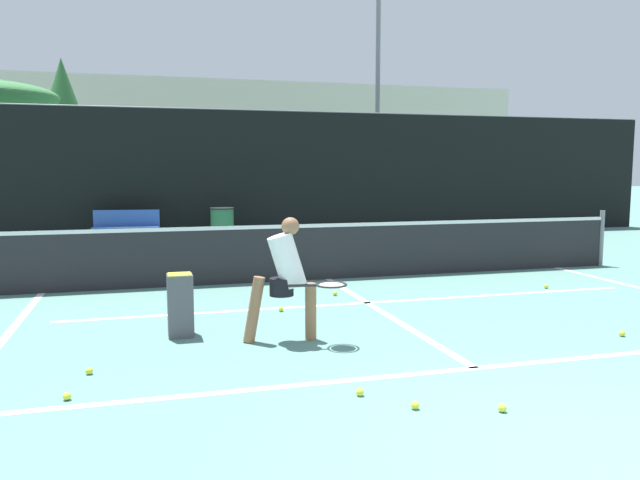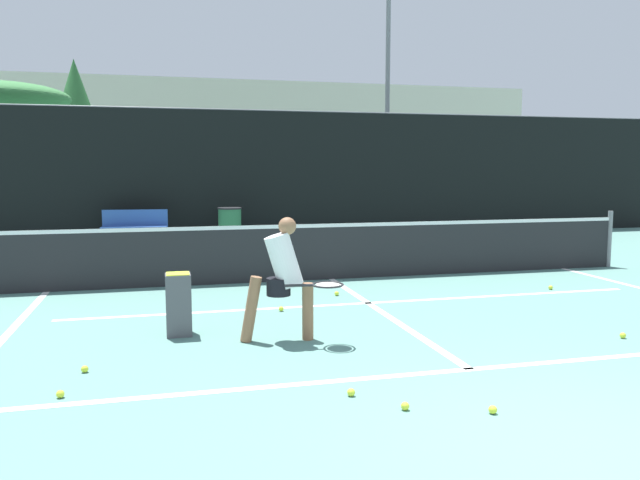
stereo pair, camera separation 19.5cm
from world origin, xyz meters
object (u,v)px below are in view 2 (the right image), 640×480
Objects in this scene: courtside_bench at (135,226)px; ball_hopper at (179,303)px; trash_bin at (230,225)px; parked_car at (219,206)px; player_practicing at (283,274)px.

ball_hopper is at bearing -79.31° from courtside_bench.
parked_car reaches higher than trash_bin.
parked_car is at bearing 88.06° from trash_bin.
player_practicing is 14.19m from parked_car.
trash_bin reaches higher than ball_hopper.
parked_car is (0.55, 14.18, -0.12)m from player_practicing.
parked_car is (0.17, 5.06, 0.17)m from trash_bin.
player_practicing is at bearing -72.94° from courtside_bench.
trash_bin is 5.06m from parked_car.
courtside_bench is (-0.81, 8.80, 0.10)m from ball_hopper.
courtside_bench is at bearing 95.29° from ball_hopper.
courtside_bench is 5.46m from parked_car.
parked_car reaches higher than player_practicing.
parked_car is at bearing 68.43° from courtside_bench.
parked_car is at bearing 83.07° from ball_hopper.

